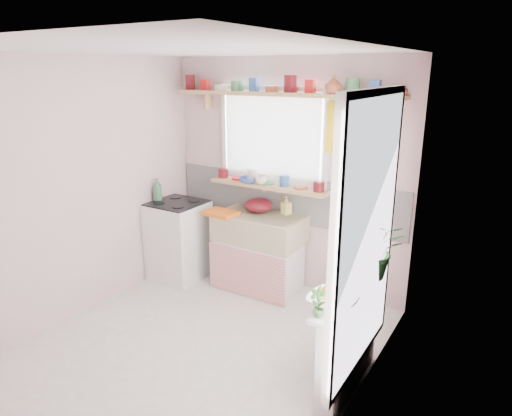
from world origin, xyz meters
The scene contains 19 objects.
room centered at (0.66, 0.86, 1.37)m, with size 3.20×3.20×3.20m.
sink_unit centered at (-0.15, 1.29, 0.43)m, with size 0.95×0.65×1.11m.
cooker centered at (-1.10, 1.05, 0.46)m, with size 0.58×0.58×0.93m.
radiator_ledge centered at (1.30, 0.20, 0.40)m, with size 0.22×0.95×0.78m.
windowsill centered at (-0.15, 1.48, 1.14)m, with size 1.40×0.22×0.04m, color tan.
pine_shelf centered at (0.00, 1.47, 2.12)m, with size 2.52×0.24×0.04m, color tan.
shelf_crockery centered at (-0.04, 1.47, 2.19)m, with size 2.47×0.11×0.12m.
sill_crockery centered at (-0.17, 1.48, 1.22)m, with size 1.35×0.11×0.12m.
dish_tray centered at (-0.53, 1.10, 0.87)m, with size 0.36×0.27×0.04m, color orange.
colander centered at (-0.23, 1.42, 0.92)m, with size 0.32×0.32×0.14m, color #5A0F19.
jade_plant centered at (1.33, 0.60, 1.02)m, with size 0.43×0.38×0.48m, color #316D2B.
fruit_bowl centered at (1.24, -0.02, 0.82)m, with size 0.34×0.34×0.08m, color silver.
herb_pot centered at (1.21, -0.20, 0.88)m, with size 0.12×0.08×0.22m, color #356C2B.
soap_bottle_sink centered at (0.07, 1.50, 0.95)m, with size 0.09×0.09×0.20m, color #E9D967.
sill_cup centered at (-0.20, 1.42, 1.21)m, with size 0.13×0.13×0.10m, color silver.
sill_bowl centered at (-0.37, 1.42, 1.19)m, with size 0.20×0.20×0.06m, color #3857B6.
shelf_vase centered at (0.58, 1.42, 2.23)m, with size 0.16×0.16×0.17m, color #A35032.
cooker_bottle centered at (-1.32, 0.98, 1.05)m, with size 0.10×0.10×0.27m, color #3A744F.
fruit centered at (1.25, -0.02, 0.88)m, with size 0.20×0.14×0.10m.
Camera 1 is at (2.27, -2.72, 2.36)m, focal length 32.00 mm.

